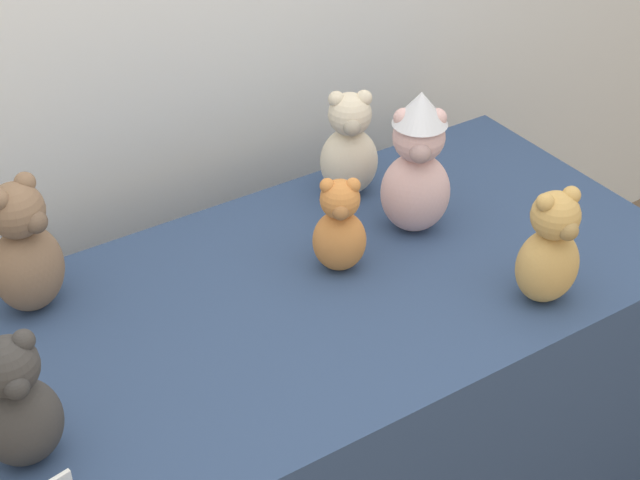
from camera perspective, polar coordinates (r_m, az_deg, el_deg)
display_table at (r=2.26m, az=0.00°, el=-10.33°), size 1.57×0.78×0.75m
teddy_bear_cream at (r=2.25m, az=1.73°, el=5.49°), size 0.17×0.16×0.26m
teddy_bear_charcoal at (r=1.65m, az=-17.31°, el=-9.23°), size 0.14×0.12×0.26m
teddy_bear_ginger at (r=2.00m, az=1.16°, el=0.72°), size 0.15×0.14×0.22m
teddy_bear_blush at (r=2.10m, az=5.72°, el=4.41°), size 0.20×0.19×0.34m
teddy_bear_honey at (r=1.96m, az=13.35°, el=-0.59°), size 0.15×0.13×0.26m
teddy_bear_mocha at (r=1.97m, az=-16.93°, el=-0.59°), size 0.19×0.18×0.29m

